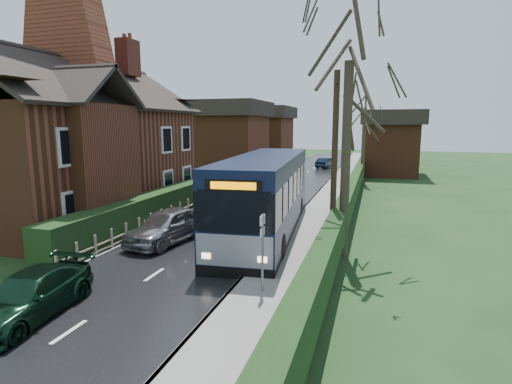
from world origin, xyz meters
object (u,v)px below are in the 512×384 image
(bus, at_px, (266,195))
(bus_stop_sign, at_px, (262,242))
(brick_house, at_px, (76,138))
(car_green, at_px, (29,296))
(telegraph_pole, at_px, (334,162))
(car_silver, at_px, (167,225))

(bus, distance_m, bus_stop_sign, 7.11)
(bus_stop_sign, bearing_deg, brick_house, 151.19)
(car_green, xyz_separation_m, telegraph_pole, (7.11, 8.35, 3.04))
(bus, height_order, car_green, bus)
(car_silver, bearing_deg, car_green, -81.76)
(car_green, relative_size, telegraph_pole, 0.57)
(bus, xyz_separation_m, telegraph_pole, (3.30, -1.65, 1.82))
(brick_house, xyz_separation_m, car_green, (7.13, -10.39, -3.78))
(car_green, bearing_deg, brick_house, 118.63)
(brick_house, distance_m, bus_stop_sign, 14.91)
(car_silver, xyz_separation_m, bus_stop_sign, (5.50, -4.13, 0.91))
(bus, distance_m, car_green, 10.77)
(brick_house, distance_m, car_silver, 8.68)
(car_silver, bearing_deg, telegraph_pole, 17.96)
(car_green, bearing_deg, car_silver, 83.37)
(telegraph_pole, bearing_deg, brick_house, 167.67)
(car_green, relative_size, bus_stop_sign, 1.63)
(bus_stop_sign, xyz_separation_m, telegraph_pole, (1.51, 5.23, 1.98))
(brick_house, relative_size, bus_stop_sign, 5.79)
(car_silver, distance_m, car_green, 7.26)
(brick_house, xyz_separation_m, telegraph_pole, (14.24, -2.04, -0.74))
(brick_house, relative_size, car_silver, 3.31)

